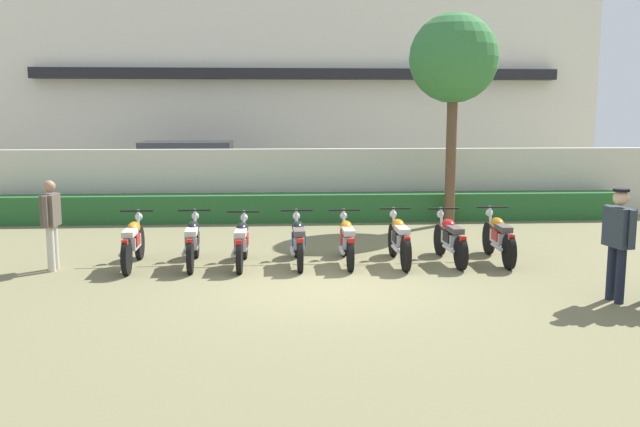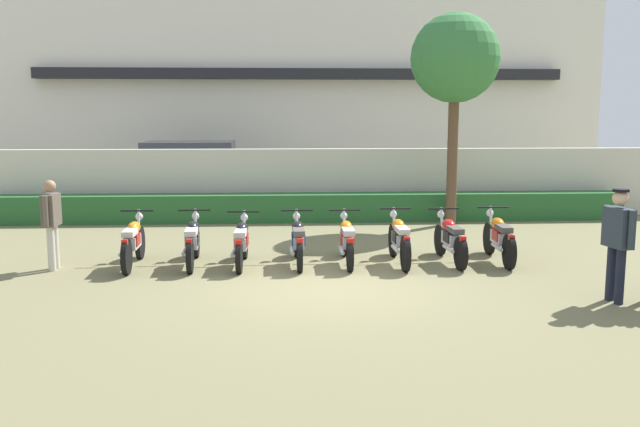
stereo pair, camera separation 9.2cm
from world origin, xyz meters
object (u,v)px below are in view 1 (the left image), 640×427
Objects in this scene: parked_car at (192,173)px; motorcycle_in_row_4 at (347,240)px; inspector_person at (51,218)px; motorcycle_in_row_1 at (193,241)px; tree_near_inspector at (454,60)px; motorcycle_in_row_0 at (133,242)px; motorcycle_in_row_6 at (450,238)px; motorcycle_in_row_5 at (399,239)px; motorcycle_in_row_7 at (499,237)px; officer_0 at (618,235)px; motorcycle_in_row_3 at (298,240)px; motorcycle_in_row_2 at (242,242)px.

parked_car is 2.39× the size of motorcycle_in_row_4.
motorcycle_in_row_1 is at bearing 5.37° from inspector_person.
tree_near_inspector is 8.88m from motorcycle_in_row_0.
motorcycle_in_row_1 is at bearing 87.05° from motorcycle_in_row_6.
motorcycle_in_row_4 is at bearing -125.14° from tree_near_inspector.
motorcycle_in_row_5 is 1.89m from motorcycle_in_row_7.
officer_0 is at bearing -161.41° from motorcycle_in_row_7.
motorcycle_in_row_3 is at bearing -71.21° from parked_car.
motorcycle_in_row_2 is at bearing -92.85° from motorcycle_in_row_0.
parked_car reaches higher than motorcycle_in_row_7.
parked_car is at bearing 39.70° from motorcycle_in_row_7.
officer_0 is at bearing -150.26° from motorcycle_in_row_6.
motorcycle_in_row_7 is at bearing -82.49° from officer_0.
inspector_person is at bearing -151.34° from tree_near_inspector.
motorcycle_in_row_1 is 0.90m from motorcycle_in_row_2.
motorcycle_in_row_5 is at bearing -94.10° from motorcycle_in_row_4.
tree_near_inspector reaches higher than motorcycle_in_row_2.
motorcycle_in_row_3 is 0.96× the size of motorcycle_in_row_7.
motorcycle_in_row_4 is at bearing 85.24° from motorcycle_in_row_5.
inspector_person is at bearing 91.66° from motorcycle_in_row_3.
motorcycle_in_row_4 is at bearing -66.07° from parked_car.
motorcycle_in_row_5 is (4.82, -0.04, 0.00)m from motorcycle_in_row_0.
motorcycle_in_row_1 is 1.02× the size of motorcycle_in_row_4.
parked_car is 2.34× the size of motorcycle_in_row_1.
motorcycle_in_row_5 is at bearing -61.22° from parked_car.
motorcycle_in_row_2 is (1.95, -0.05, -0.01)m from motorcycle_in_row_0.
tree_near_inspector is 6.36m from motorcycle_in_row_4.
motorcycle_in_row_1 is (1.06, 0.05, -0.00)m from motorcycle_in_row_0.
motorcycle_in_row_7 is (2.85, -0.01, 0.02)m from motorcycle_in_row_4.
motorcycle_in_row_2 is 0.96× the size of motorcycle_in_row_3.
tree_near_inspector is at bearing -25.40° from motorcycle_in_row_5.
motorcycle_in_row_5 is at bearing 1.23° from inspector_person.
motorcycle_in_row_4 is (2.81, -0.02, -0.01)m from motorcycle_in_row_1.
motorcycle_in_row_1 is 3.77m from motorcycle_in_row_5.
tree_near_inspector is at bearing -34.61° from motorcycle_in_row_4.
motorcycle_in_row_0 is 1.06× the size of motorcycle_in_row_2.
motorcycle_in_row_6 is at bearing -56.45° from parked_car.
motorcycle_in_row_1 is 1.00× the size of motorcycle_in_row_5.
motorcycle_in_row_2 is 0.94× the size of motorcycle_in_row_6.
motorcycle_in_row_2 is 0.92× the size of motorcycle_in_row_7.
motorcycle_in_row_6 is 7.16m from inspector_person.
tree_near_inspector reaches higher than inspector_person.
parked_car is 2.30× the size of motorcycle_in_row_7.
motorcycle_in_row_3 is at bearing -40.38° from officer_0.
tree_near_inspector is 2.73× the size of motorcycle_in_row_4.
motorcycle_in_row_4 is (1.92, 0.08, -0.00)m from motorcycle_in_row_2.
motorcycle_in_row_7 is 1.23× the size of inspector_person.
motorcycle_in_row_0 is at bearing 91.04° from motorcycle_in_row_4.
parked_car is 10.01m from motorcycle_in_row_5.
motorcycle_in_row_6 is (-1.10, -4.32, -3.57)m from tree_near_inspector.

